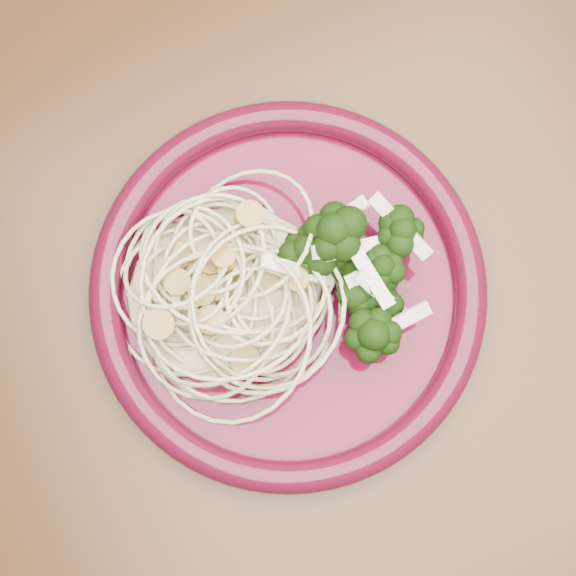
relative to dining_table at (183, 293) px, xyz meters
The scene contains 6 objects.
dining_table is the anchor object (origin of this frame).
dinner_plate 0.15m from the dining_table, 33.09° to the right, with size 0.39×0.39×0.02m.
spaghetti_pile 0.13m from the dining_table, 43.91° to the right, with size 0.15×0.13×0.03m, color #C5BF8B.
scallop_cluster 0.17m from the dining_table, 43.91° to the right, with size 0.13×0.13×0.04m, color #A9823D, non-canonical shape.
broccoli_pile 0.20m from the dining_table, 28.79° to the right, with size 0.09×0.14×0.05m, color black.
onion_garnish 0.22m from the dining_table, 28.79° to the right, with size 0.06×0.09×0.05m, color beige, non-canonical shape.
Camera 1 is at (0.04, -0.15, 1.35)m, focal length 50.00 mm.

